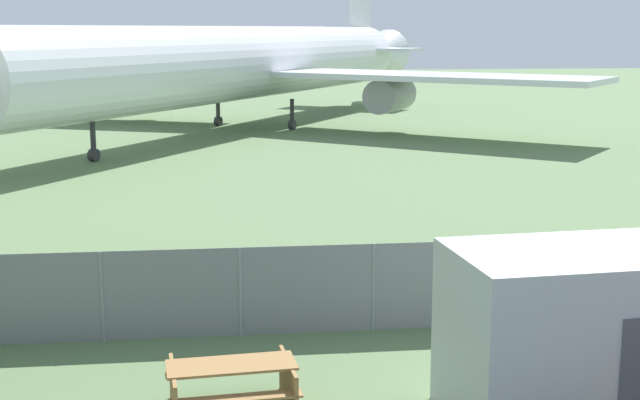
{
  "coord_description": "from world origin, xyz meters",
  "views": [
    {
      "loc": [
        -2.98,
        -6.1,
        5.72
      ],
      "look_at": [
        -0.67,
        13.07,
        2.0
      ],
      "focal_mm": 50.0,
      "sensor_mm": 36.0,
      "label": 1
    }
  ],
  "objects": [
    {
      "name": "portable_cabin",
      "position": [
        2.15,
        5.74,
        1.3
      ],
      "size": [
        3.68,
        2.6,
        2.6
      ],
      "rotation": [
        0.0,
        0.0,
        0.08
      ],
      "color": "silver",
      "rests_on": "ground"
    },
    {
      "name": "airplane",
      "position": [
        -1.33,
        44.89,
        3.76
      ],
      "size": [
        36.7,
        43.81,
        12.01
      ],
      "rotation": [
        0.0,
        0.0,
        -2.11
      ],
      "color": "silver",
      "rests_on": "ground"
    },
    {
      "name": "perimeter_fence",
      "position": [
        -0.0,
        10.07,
        0.86
      ],
      "size": [
        56.07,
        0.07,
        1.71
      ],
      "color": "gray",
      "rests_on": "ground"
    },
    {
      "name": "picnic_bench_near_cabin",
      "position": [
        -2.79,
        6.67,
        0.48
      ],
      "size": [
        2.06,
        1.57,
        0.76
      ],
      "rotation": [
        0.0,
        0.0,
        0.09
      ],
      "color": "olive",
      "rests_on": "ground"
    }
  ]
}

